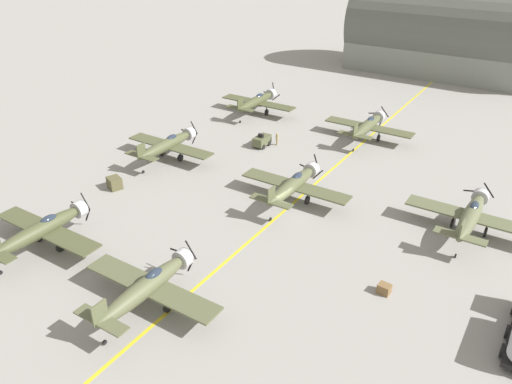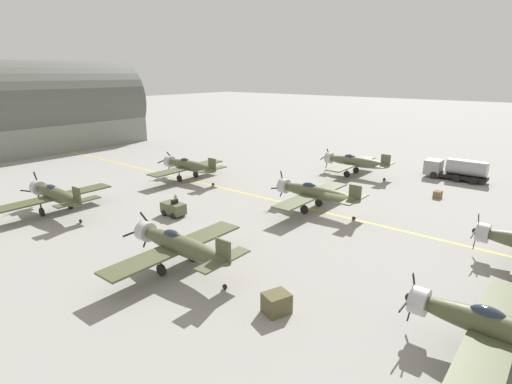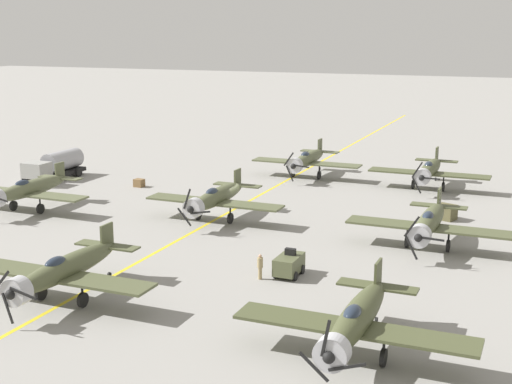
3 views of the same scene
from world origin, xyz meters
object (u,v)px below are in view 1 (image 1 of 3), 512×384
at_px(airplane_mid_left, 168,144).
at_px(airplane_far_left, 257,101).
at_px(airplane_mid_right, 471,215).
at_px(supply_crate_mid_lane, 384,289).
at_px(airplane_near_left, 43,229).
at_px(supply_crate_by_tanker, 115,183).
at_px(tow_tractor, 262,141).
at_px(airplane_near_center, 148,286).
at_px(ground_crew_walking, 277,139).
at_px(hangar, 447,35).
at_px(airplane_mid_center, 294,184).
at_px(airplane_far_center, 368,126).

relative_size(airplane_mid_left, airplane_far_left, 1.00).
relative_size(airplane_mid_right, supply_crate_mid_lane, 12.31).
xyz_separation_m(airplane_near_left, supply_crate_by_tanker, (-3.34, 11.40, -1.37)).
relative_size(tow_tractor, supply_crate_by_tanker, 1.68).
xyz_separation_m(airplane_near_center, airplane_near_left, (-13.29, 0.78, 0.00)).
bearing_deg(airplane_far_left, airplane_near_left, -75.03).
height_order(airplane_near_left, airplane_far_left, airplane_far_left).
xyz_separation_m(ground_crew_walking, hangar, (8.71, 47.67, 6.08)).
bearing_deg(airplane_near_left, hangar, 85.50).
xyz_separation_m(ground_crew_walking, supply_crate_by_tanker, (-8.97, -19.95, -0.28)).
height_order(airplane_near_left, airplane_mid_center, airplane_mid_center).
bearing_deg(hangar, tow_tractor, -101.76).
height_order(airplane_mid_left, airplane_far_left, airplane_far_left).
bearing_deg(airplane_far_center, hangar, 103.27).
xyz_separation_m(airplane_mid_right, supply_crate_by_tanker, (-34.76, -11.48, -1.37)).
bearing_deg(supply_crate_mid_lane, airplane_near_left, -159.48).
distance_m(airplane_far_left, ground_crew_walking, 12.33).
height_order(airplane_mid_left, airplane_mid_right, same).
relative_size(airplane_mid_center, supply_crate_mid_lane, 12.31).
height_order(airplane_near_left, supply_crate_by_tanker, airplane_near_left).
height_order(airplane_near_left, tow_tractor, airplane_near_left).
height_order(airplane_far_left, airplane_mid_center, airplane_far_left).
bearing_deg(supply_crate_mid_lane, supply_crate_by_tanker, 178.14).
bearing_deg(airplane_near_center, supply_crate_mid_lane, 54.48).
bearing_deg(supply_crate_mid_lane, tow_tractor, 140.34).
distance_m(airplane_mid_left, supply_crate_mid_lane, 32.68).
bearing_deg(supply_crate_mid_lane, airplane_far_left, 136.08).
xyz_separation_m(ground_crew_walking, supply_crate_mid_lane, (22.14, -20.96, -0.52)).
bearing_deg(tow_tractor, ground_crew_walking, 42.40).
distance_m(airplane_near_left, supply_crate_by_tanker, 11.96).
relative_size(airplane_near_center, airplane_mid_left, 1.00).
bearing_deg(airplane_far_center, tow_tractor, -126.12).
bearing_deg(airplane_far_left, airplane_near_center, -57.57).
relative_size(airplane_far_left, hangar, 0.34).
height_order(airplane_near_center, airplane_far_left, airplane_far_left).
bearing_deg(airplane_near_center, airplane_mid_right, 69.38).
xyz_separation_m(airplane_far_left, tow_tractor, (7.17, -10.07, -1.22)).
distance_m(airplane_near_center, airplane_mid_center, 20.20).
bearing_deg(airplane_mid_right, airplane_far_left, 142.35).
height_order(airplane_near_left, airplane_mid_left, same).
relative_size(airplane_near_left, airplane_far_left, 1.00).
height_order(airplane_near_left, airplane_far_center, same).
distance_m(airplane_far_left, supply_crate_mid_lane, 42.80).
distance_m(airplane_mid_left, airplane_mid_right, 34.83).
bearing_deg(airplane_far_left, supply_crate_mid_lane, -33.28).
height_order(supply_crate_by_tanker, supply_crate_mid_lane, supply_crate_by_tanker).
bearing_deg(tow_tractor, airplane_mid_right, -14.60).
distance_m(airplane_far_center, supply_crate_by_tanker, 33.46).
xyz_separation_m(airplane_near_left, airplane_far_left, (-3.04, 40.06, 0.00)).
relative_size(airplane_far_center, supply_crate_by_tanker, 7.74).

